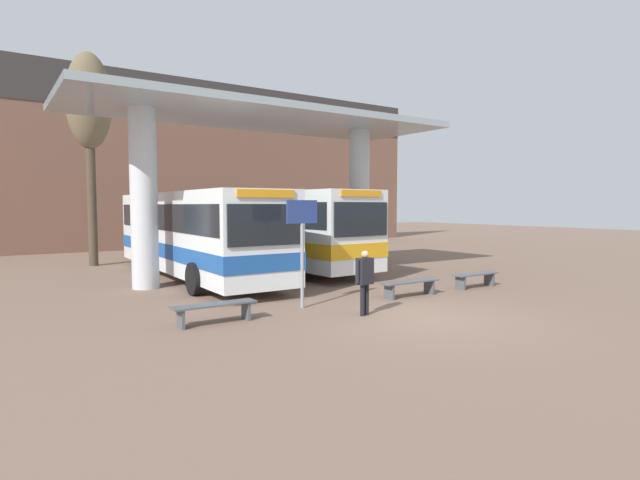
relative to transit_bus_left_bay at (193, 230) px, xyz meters
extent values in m
plane|color=#755B4C|center=(2.24, -9.49, -1.75)|extent=(100.00, 100.00, 0.00)
cube|color=brown|center=(2.24, 13.43, 3.59)|extent=(40.00, 0.50, 10.67)
cube|color=#332D2D|center=(2.24, 13.43, 7.72)|extent=(40.00, 0.58, 2.40)
cylinder|color=silver|center=(-2.14, -1.51, 1.14)|extent=(0.85, 0.85, 5.77)
cylinder|color=silver|center=(6.62, -1.51, 1.14)|extent=(0.85, 0.85, 5.77)
cube|color=#93A3A8|center=(2.24, -1.51, 4.14)|extent=(13.76, 5.18, 0.24)
cube|color=white|center=(0.00, 0.01, -0.02)|extent=(2.61, 11.92, 2.81)
cube|color=black|center=(0.00, 0.01, 0.51)|extent=(2.64, 11.44, 0.90)
cube|color=#1E519E|center=(0.00, 0.01, -0.66)|extent=(2.65, 11.96, 0.51)
cube|color=black|center=(-0.07, -5.96, 0.40)|extent=(2.27, 0.09, 1.13)
cube|color=orange|center=(-0.07, -5.96, 1.24)|extent=(1.72, 0.07, 0.22)
cylinder|color=black|center=(-1.28, -3.66, -1.26)|extent=(0.29, 0.99, 0.99)
cylinder|color=black|center=(1.18, -3.69, -1.26)|extent=(0.29, 0.99, 0.99)
cylinder|color=black|center=(-1.19, 3.29, -1.26)|extent=(0.29, 0.99, 0.99)
cylinder|color=black|center=(1.27, 3.26, -1.26)|extent=(0.29, 0.99, 0.99)
cube|color=white|center=(3.79, 0.69, 0.03)|extent=(3.06, 11.17, 2.86)
cube|color=black|center=(3.79, 0.69, 0.58)|extent=(3.08, 10.73, 0.92)
cube|color=orange|center=(3.79, 0.69, -0.61)|extent=(3.10, 11.21, 0.52)
cube|color=black|center=(4.07, -4.86, 0.46)|extent=(2.31, 0.17, 1.15)
cube|color=orange|center=(4.07, -4.86, 1.32)|extent=(1.76, 0.14, 0.22)
cylinder|color=black|center=(2.71, -2.80, -1.21)|extent=(0.33, 1.09, 1.08)
cylinder|color=black|center=(5.22, -2.67, -1.21)|extent=(0.33, 1.09, 1.08)
cylinder|color=black|center=(2.39, 3.67, -1.21)|extent=(0.33, 1.09, 1.08)
cylinder|color=black|center=(4.90, 3.79, -1.21)|extent=(0.33, 1.09, 1.08)
cube|color=#4C5156|center=(6.81, -7.37, -1.31)|extent=(1.78, 0.44, 0.04)
cube|color=#4C5156|center=(6.10, -7.37, -1.54)|extent=(0.07, 0.37, 0.42)
cube|color=#4C5156|center=(7.52, -7.37, -1.54)|extent=(0.07, 0.37, 0.42)
cube|color=#4C5156|center=(3.89, -7.37, -1.31)|extent=(2.00, 0.44, 0.04)
cube|color=#4C5156|center=(3.09, -7.37, -1.54)|extent=(0.07, 0.37, 0.42)
cube|color=#4C5156|center=(4.69, -7.37, -1.54)|extent=(0.07, 0.37, 0.42)
cube|color=#4C5156|center=(-2.15, -7.37, -1.31)|extent=(1.94, 0.44, 0.04)
cube|color=#4C5156|center=(-2.93, -7.37, -1.54)|extent=(0.07, 0.37, 0.42)
cube|color=#4C5156|center=(-1.37, -7.37, -1.54)|extent=(0.07, 0.37, 0.42)
cylinder|color=gray|center=(0.41, -6.99, -0.65)|extent=(0.09, 0.09, 2.21)
cube|color=navy|center=(0.41, -6.99, 0.76)|extent=(0.90, 0.06, 0.60)
cylinder|color=black|center=(1.13, -8.61, -1.37)|extent=(0.13, 0.13, 0.77)
cylinder|color=black|center=(1.27, -8.59, -1.37)|extent=(0.13, 0.13, 0.77)
cube|color=black|center=(1.20, -8.60, -0.66)|extent=(0.44, 0.29, 0.64)
sphere|color=tan|center=(1.20, -8.60, -0.25)|extent=(0.18, 0.18, 0.18)
cylinder|color=black|center=(0.95, -8.63, -0.66)|extent=(0.09, 0.09, 0.54)
cylinder|color=black|center=(1.44, -8.56, -0.66)|extent=(0.09, 0.09, 0.54)
cylinder|color=#473A2B|center=(-2.45, 5.97, 1.29)|extent=(0.39, 0.39, 6.07)
ellipsoid|color=brown|center=(-2.45, 5.97, 5.47)|extent=(1.90, 1.90, 4.17)
camera|label=1|loc=(-6.36, -17.93, 0.92)|focal=28.00mm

